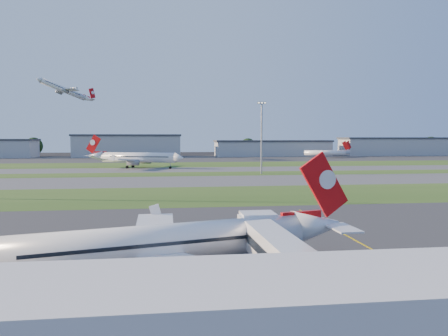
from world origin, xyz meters
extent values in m
plane|color=black|center=(0.00, 0.00, 0.00)|extent=(700.00, 700.00, 0.00)
cube|color=#333335|center=(0.00, 0.00, 0.01)|extent=(300.00, 70.00, 0.01)
cube|color=#2C4C19|center=(0.00, 52.00, 0.01)|extent=(300.00, 34.00, 0.01)
cube|color=#515154|center=(0.00, 85.00, 0.01)|extent=(300.00, 32.00, 0.01)
cube|color=#2C4C19|center=(0.00, 110.00, 0.01)|extent=(300.00, 18.00, 0.01)
cube|color=#515154|center=(0.00, 132.00, 0.01)|extent=(300.00, 26.00, 0.01)
cube|color=#2C4C19|center=(0.00, 165.00, 0.01)|extent=(300.00, 40.00, 0.01)
cube|color=#333335|center=(0.00, 225.00, 0.01)|extent=(400.00, 80.00, 0.01)
cube|color=gold|center=(5.00, 0.00, 0.00)|extent=(0.25, 60.00, 0.02)
cube|color=#AF140A|center=(-14.00, -27.10, 5.50)|extent=(10.00, 0.30, 2.20)
cylinder|color=silver|center=(-10.00, -26.00, 4.20)|extent=(4.00, 4.00, 4.00)
cube|color=white|center=(-9.80, -14.00, 4.00)|extent=(3.44, 24.08, 2.60)
cube|color=black|center=(-9.80, -14.00, 4.00)|extent=(3.59, 24.08, 0.80)
cube|color=white|center=(-9.50, -2.60, 4.00)|extent=(3.40, 3.00, 3.00)
cylinder|color=gray|center=(-9.50, -4.50, 1.60)|extent=(0.70, 0.70, 3.20)
cube|color=black|center=(-9.50, -4.50, 0.35)|extent=(2.20, 1.20, 0.70)
cylinder|color=white|center=(-19.06, -7.04, 3.73)|extent=(26.68, 9.82, 3.38)
cube|color=#BD0C0D|center=(-2.69, -2.90, 8.27)|extent=(5.67, 1.72, 6.73)
cube|color=white|center=(-16.45, -13.72, 3.29)|extent=(9.83, 13.64, 1.37)
cube|color=white|center=(-19.94, 0.07, 3.29)|extent=(4.05, 13.35, 1.37)
cylinder|color=gray|center=(-18.22, -12.15, 2.31)|extent=(4.12, 2.90, 2.04)
cylinder|color=gray|center=(-20.75, -2.15, 2.31)|extent=(4.12, 2.90, 2.04)
cylinder|color=white|center=(-30.79, 143.09, 4.64)|extent=(32.49, 15.58, 4.20)
cube|color=#BD0C0D|center=(-50.43, 150.48, 10.27)|extent=(6.84, 2.88, 8.36)
cube|color=white|center=(-28.71, 151.75, 4.09)|extent=(6.84, 17.03, 1.71)
cube|color=white|center=(-34.93, 135.21, 4.09)|extent=(13.50, 16.46, 1.71)
cylinder|color=gray|center=(-28.02, 148.90, 2.87)|extent=(5.24, 4.01, 2.54)
cylinder|color=gray|center=(-32.53, 136.90, 2.87)|extent=(5.24, 4.01, 2.54)
cylinder|color=white|center=(-80.00, 228.94, 41.83)|extent=(24.72, 17.82, 3.45)
cube|color=#BD0C0D|center=(-65.54, 238.40, 46.47)|extent=(5.11, 3.49, 6.88)
cube|color=white|center=(-75.26, 223.35, 41.38)|extent=(12.78, 12.27, 1.40)
cube|color=white|center=(-83.22, 235.53, 41.38)|extent=(8.34, 14.22, 1.40)
cylinder|color=gray|center=(-77.50, 224.28, 40.38)|extent=(4.34, 3.84, 2.09)
cylinder|color=gray|center=(-83.27, 233.11, 40.38)|extent=(4.34, 3.84, 2.09)
cylinder|color=white|center=(90.47, 227.72, 3.20)|extent=(24.58, 14.74, 3.20)
cube|color=#BD0C0D|center=(102.03, 233.67, 8.00)|extent=(4.74, 2.64, 6.16)
cylinder|color=white|center=(82.12, 224.80, 3.20)|extent=(25.71, 11.09, 3.20)
cube|color=#BD0C0D|center=(94.48, 220.77, 8.00)|extent=(5.01, 1.89, 6.16)
cylinder|color=gray|center=(15.00, 108.00, 12.50)|extent=(0.60, 0.60, 25.00)
cube|color=gray|center=(15.00, 108.00, 25.40)|extent=(3.20, 0.50, 0.80)
cube|color=#FFF2CC|center=(15.00, 108.00, 25.40)|extent=(2.80, 0.70, 0.35)
cube|color=#999CA0|center=(-45.00, 255.00, 7.00)|extent=(70.00, 22.00, 14.00)
cube|color=#383A3F|center=(-45.00, 255.00, 14.60)|extent=(71.40, 23.00, 1.20)
cube|color=#999CA0|center=(55.00, 255.00, 5.00)|extent=(80.00, 22.00, 10.00)
cube|color=#383A3F|center=(55.00, 255.00, 10.60)|extent=(81.60, 23.00, 1.20)
cube|color=#999CA0|center=(155.00, 255.00, 6.00)|extent=(95.00, 22.00, 12.00)
cube|color=#383A3F|center=(155.00, 255.00, 12.60)|extent=(96.90, 23.00, 1.20)
cylinder|color=black|center=(-110.00, 270.00, 2.20)|extent=(1.00, 1.00, 4.40)
sphere|color=black|center=(-110.00, 270.00, 7.15)|extent=(12.10, 12.10, 12.10)
cylinder|color=black|center=(-20.00, 266.00, 1.80)|extent=(1.00, 1.00, 3.60)
sphere|color=black|center=(-20.00, 266.00, 5.85)|extent=(9.90, 9.90, 9.90)
cylinder|color=black|center=(40.00, 269.00, 2.10)|extent=(1.00, 1.00, 4.20)
sphere|color=black|center=(40.00, 269.00, 6.83)|extent=(11.55, 11.55, 11.55)
cylinder|color=black|center=(115.00, 267.00, 1.90)|extent=(1.00, 1.00, 3.80)
sphere|color=black|center=(115.00, 267.00, 6.17)|extent=(10.45, 10.45, 10.45)
cylinder|color=black|center=(185.00, 271.00, 2.30)|extent=(1.00, 1.00, 4.60)
sphere|color=black|center=(185.00, 271.00, 7.48)|extent=(12.65, 12.65, 12.65)
camera|label=1|loc=(-18.51, -45.40, 13.06)|focal=35.00mm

